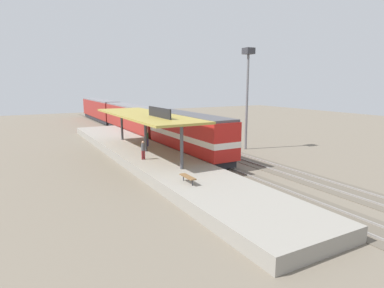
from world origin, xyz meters
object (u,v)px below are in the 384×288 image
Objects in this scene: passenger_carriage_rear at (100,110)px; person_waiting at (147,138)px; person_boarding at (143,149)px; light_mast at (248,78)px; locomotive at (189,134)px; passenger_carriage_front at (133,119)px; platform_bench at (188,177)px; person_walking at (147,136)px.

passenger_carriage_rear is 11.70× the size of person_waiting.
person_boarding is (-6.14, -41.40, -0.46)m from passenger_carriage_rear.
light_mast reaches higher than passenger_carriage_rear.
passenger_carriage_front is (0.00, 18.00, -0.10)m from locomotive.
platform_bench is 29.53m from passenger_carriage_front.
light_mast reaches higher than platform_bench.
person_waiting and person_walking have the same top height.
passenger_carriage_front is 11.70× the size of person_boarding.
person_boarding is (-2.65, -5.82, 0.00)m from person_waiting.
light_mast is at bearing 11.01° from person_boarding.
person_waiting is 1.00× the size of person_boarding.
locomotive is 9.83m from light_mast.
locomotive is 38.80m from passenger_carriage_rear.
passenger_carriage_rear is 39.93m from light_mast.
passenger_carriage_front is at bearing 90.00° from locomotive.
passenger_carriage_rear is at bearing 84.91° from person_walking.
passenger_carriage_rear is 35.75m from person_waiting.
person_waiting is (-3.50, -14.78, -0.46)m from passenger_carriage_front.
passenger_carriage_rear is 41.85m from person_boarding.
platform_bench is 50.07m from passenger_carriage_rear.
locomotive reaches higher than platform_bench.
platform_bench is 0.08× the size of passenger_carriage_front.
platform_bench is at bearing -96.88° from passenger_carriage_rear.
light_mast is at bearing -78.60° from passenger_carriage_rear.
locomotive is at bearing -90.00° from passenger_carriage_rear.
platform_bench is at bearing -100.84° from person_walking.
passenger_carriage_rear is at bearing 90.00° from locomotive.
passenger_carriage_rear reaches higher than person_walking.
locomotive is 8.44× the size of person_boarding.
person_boarding is at bearing -157.08° from locomotive.
locomotive is 5.43m from person_walking.
person_walking is (-3.06, 4.45, -0.56)m from locomotive.
light_mast reaches higher than person_boarding.
person_walking is at bearing -95.09° from passenger_carriage_rear.
locomotive is 1.23× the size of light_mast.
passenger_carriage_front is 15.19m from person_waiting.
light_mast reaches higher than person_walking.
person_boarding is at bearing -113.59° from person_walking.
passenger_carriage_rear reaches higher than person_waiting.
person_waiting and person_boarding have the same top height.
passenger_carriage_front reaches higher than platform_bench.
locomotive is 8.44× the size of person_waiting.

